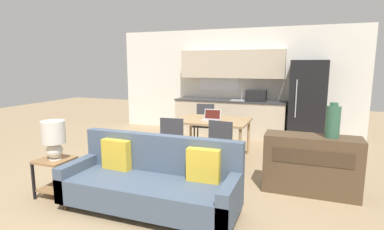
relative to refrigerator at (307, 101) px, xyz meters
name	(u,v)px	position (x,y,z in m)	size (l,w,h in m)	color
ground_plane	(150,207)	(-1.85, -4.23, -0.94)	(20.00, 20.00, 0.00)	#9E8460
wall_back	(233,81)	(-1.85, 0.40, 0.41)	(6.40, 0.07, 2.70)	silver
kitchen_counter	(231,102)	(-1.83, 0.09, -0.10)	(2.80, 0.65, 2.15)	beige
refrigerator	(307,101)	(0.00, 0.00, 0.00)	(0.80, 0.72, 1.89)	black
dining_table	(213,123)	(-1.69, -1.94, -0.26)	(1.36, 0.97, 0.74)	tan
couch	(152,183)	(-1.79, -4.26, -0.60)	(2.18, 0.80, 0.90)	#3D2D1E
side_table	(56,171)	(-3.20, -4.39, -0.59)	(0.43, 0.43, 0.53)	olive
table_lamp	(54,137)	(-3.16, -4.41, -0.11)	(0.30, 0.30, 0.53)	silver
credenza	(311,164)	(0.07, -3.06, -0.53)	(1.27, 0.44, 0.82)	brown
vase	(333,121)	(0.30, -3.07, 0.10)	(0.18, 0.18, 0.47)	#336047
dining_chair_near_right	(223,144)	(-1.27, -2.78, -0.43)	(0.47, 0.47, 0.91)	#38383D
dining_chair_near_left	(174,140)	(-2.12, -2.83, -0.43)	(0.46, 0.46, 0.91)	#38383D
dining_chair_far_left	(204,122)	(-2.14, -1.13, -0.43)	(0.47, 0.47, 0.91)	#38383D
laptop	(212,117)	(-1.70, -1.99, -0.15)	(0.33, 0.27, 0.20)	#B7BABC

